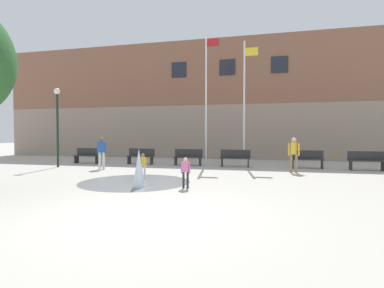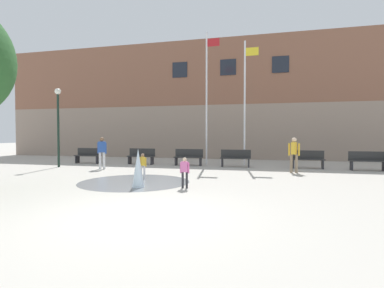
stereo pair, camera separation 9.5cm
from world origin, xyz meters
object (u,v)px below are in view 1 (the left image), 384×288
at_px(child_with_pink_shirt, 143,164).
at_px(lamp_post_left_lane, 57,116).
at_px(child_running, 186,170).
at_px(adult_watching, 294,152).
at_px(park_bench_center, 188,157).
at_px(flagpole_right, 245,99).
at_px(flagpole_left, 207,94).
at_px(park_bench_near_trashcan, 307,159).
at_px(teen_by_trashcan, 102,150).
at_px(park_bench_left_of_flagpoles, 87,155).
at_px(park_bench_under_left_flagpole, 141,156).
at_px(park_bench_under_right_flagpole, 235,158).
at_px(park_bench_far_right, 366,160).

bearing_deg(child_with_pink_shirt, lamp_post_left_lane, 24.42).
height_order(child_running, adult_watching, adult_watching).
height_order(park_bench_center, flagpole_right, flagpole_right).
relative_size(adult_watching, flagpole_left, 0.21).
distance_m(park_bench_center, child_running, 7.12).
distance_m(park_bench_near_trashcan, child_with_pink_shirt, 8.60).
distance_m(flagpole_right, lamp_post_left_lane, 10.19).
distance_m(child_with_pink_shirt, adult_watching, 6.74).
relative_size(teen_by_trashcan, lamp_post_left_lane, 0.38).
bearing_deg(teen_by_trashcan, park_bench_left_of_flagpoles, 115.62).
relative_size(park_bench_near_trashcan, flagpole_left, 0.21).
bearing_deg(park_bench_left_of_flagpoles, teen_by_trashcan, -46.22).
height_order(park_bench_left_of_flagpoles, park_bench_near_trashcan, same).
height_order(park_bench_left_of_flagpoles, lamp_post_left_lane, lamp_post_left_lane).
height_order(teen_by_trashcan, child_with_pink_shirt, teen_by_trashcan).
xyz_separation_m(park_bench_center, child_with_pink_shirt, (-0.44, -5.34, 0.10)).
xyz_separation_m(park_bench_under_left_flagpole, child_running, (4.55, -6.98, 0.10)).
xyz_separation_m(park_bench_under_right_flagpole, park_bench_near_trashcan, (3.64, 0.14, 0.00)).
height_order(park_bench_under_left_flagpole, park_bench_under_right_flagpole, same).
height_order(park_bench_center, lamp_post_left_lane, lamp_post_left_lane).
relative_size(park_bench_under_left_flagpole, flagpole_right, 0.23).
xyz_separation_m(park_bench_center, child_running, (1.69, -6.92, 0.10)).
relative_size(park_bench_left_of_flagpoles, park_bench_center, 1.00).
bearing_deg(child_with_pink_shirt, park_bench_far_right, -101.48).
bearing_deg(adult_watching, flagpole_right, -125.40).
distance_m(teen_by_trashcan, child_with_pink_shirt, 4.18).
relative_size(child_running, flagpole_right, 0.14).
height_order(park_bench_under_right_flagpole, adult_watching, adult_watching).
height_order(child_with_pink_shirt, adult_watching, adult_watching).
relative_size(park_bench_far_right, lamp_post_left_lane, 0.38).
distance_m(park_bench_far_right, child_running, 9.84).
bearing_deg(lamp_post_left_lane, park_bench_far_right, 8.33).
relative_size(park_bench_under_left_flagpole, child_running, 1.62).
xyz_separation_m(park_bench_left_of_flagpoles, park_bench_under_right_flagpole, (8.80, 0.14, 0.00)).
bearing_deg(park_bench_under_left_flagpole, flagpole_left, 14.68).
distance_m(child_running, adult_watching, 6.16).
height_order(park_bench_under_left_flagpole, adult_watching, adult_watching).
bearing_deg(adult_watching, child_with_pink_shirt, -43.79).
xyz_separation_m(park_bench_far_right, child_with_pink_shirt, (-9.35, -5.12, 0.10)).
bearing_deg(park_bench_under_left_flagpole, park_bench_under_right_flagpole, -1.50).
xyz_separation_m(park_bench_left_of_flagpoles, adult_watching, (11.60, -1.80, 0.45)).
distance_m(park_bench_under_left_flagpole, park_bench_under_right_flagpole, 5.49).
height_order(park_bench_center, park_bench_under_right_flagpole, same).
xyz_separation_m(park_bench_left_of_flagpoles, park_bench_far_right, (15.08, 0.00, 0.00)).
height_order(child_with_pink_shirt, flagpole_left, flagpole_left).
distance_m(park_bench_center, flagpole_left, 3.83).
bearing_deg(child_running, park_bench_under_right_flagpole, -91.79).
bearing_deg(adult_watching, flagpole_left, -107.06).
xyz_separation_m(park_bench_far_right, flagpole_right, (-5.87, 1.26, 3.25)).
distance_m(flagpole_left, flagpole_right, 2.22).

